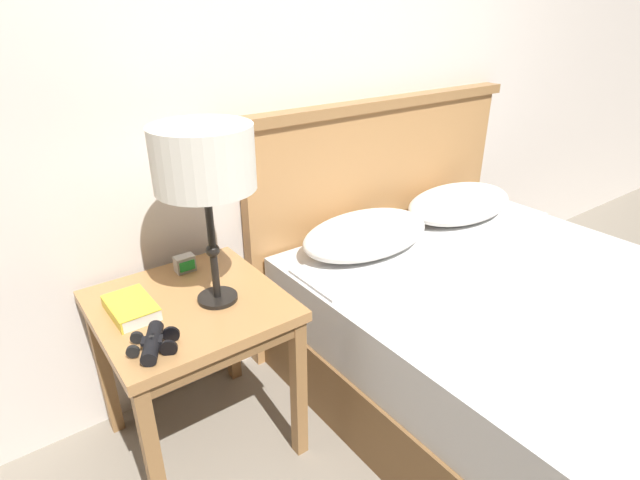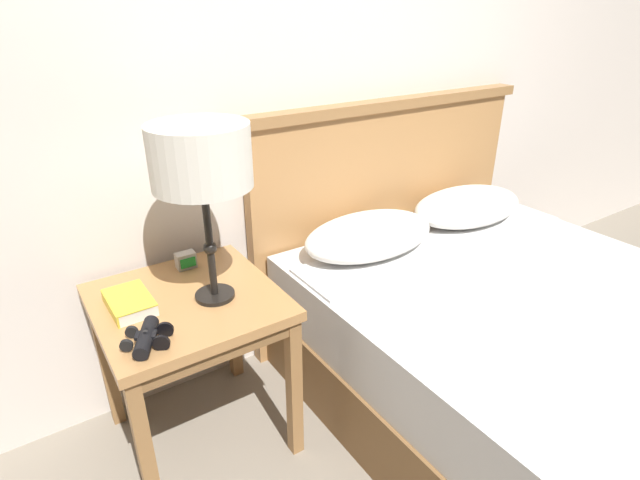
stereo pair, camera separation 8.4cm
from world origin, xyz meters
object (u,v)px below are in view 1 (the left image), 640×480
Objects in this scene: table_lamp at (204,161)px; alarm_clock at (185,264)px; nightstand at (191,322)px; bed at (524,340)px; book_on_nightstand at (131,308)px; binoculars_pair at (153,343)px.

table_lamp reaches higher than alarm_clock.
nightstand is 0.32× the size of bed.
nightstand is 3.10× the size of book_on_nightstand.
table_lamp is 2.91× the size of book_on_nightstand.
nightstand is at bearing -12.85° from book_on_nightstand.
book_on_nightstand is 0.29m from alarm_clock.
table_lamp reaches higher than nightstand.
table_lamp is at bearing 153.05° from bed.
bed is 9.67× the size of book_on_nightstand.
alarm_clock is at bearing 32.94° from book_on_nightstand.
table_lamp is at bearing -88.28° from alarm_clock.
bed is 1.38m from binoculars_pair.
table_lamp is at bearing -30.23° from nightstand.
book_on_nightstand is 2.82× the size of alarm_clock.
binoculars_pair is at bearing -135.01° from nightstand.
nightstand is at bearing 152.80° from bed.
binoculars_pair is at bearing -153.34° from table_lamp.
bed is 1.33m from alarm_clock.
binoculars_pair is at bearing -91.58° from book_on_nightstand.
nightstand is at bearing 44.99° from binoculars_pair.
binoculars_pair is 2.31× the size of alarm_clock.
bed is at bearing -16.90° from binoculars_pair.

